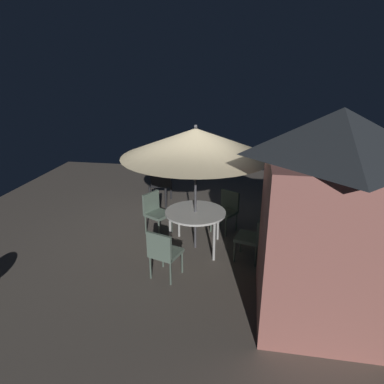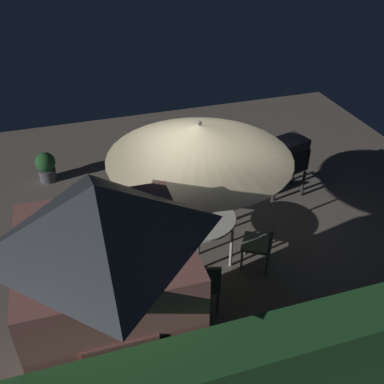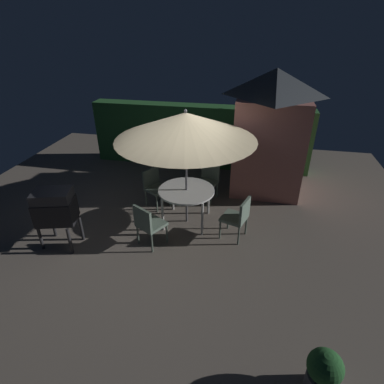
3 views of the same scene
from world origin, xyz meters
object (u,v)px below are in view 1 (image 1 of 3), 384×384
at_px(garden_shed, 328,221).
at_px(chair_toward_house, 253,235).
at_px(patio_umbrella, 196,142).
at_px(bbq_grill, 160,173).
at_px(chair_toward_hedge, 163,251).
at_px(chair_near_shed, 226,208).
at_px(patio_table, 195,215).
at_px(chair_far_side, 155,210).

height_order(garden_shed, chair_toward_house, garden_shed).
height_order(patio_umbrella, bbq_grill, patio_umbrella).
distance_m(patio_umbrella, chair_toward_hedge, 2.01).
bearing_deg(patio_umbrella, bbq_grill, -150.30).
relative_size(bbq_grill, chair_near_shed, 1.33).
distance_m(patio_table, chair_far_side, 1.12).
height_order(patio_table, chair_far_side, chair_far_side).
distance_m(patio_umbrella, bbq_grill, 2.87).
bearing_deg(chair_near_shed, patio_table, -32.21).
height_order(patio_umbrella, chair_toward_house, patio_umbrella).
xyz_separation_m(bbq_grill, chair_toward_house, (2.52, 2.40, -0.33)).
xyz_separation_m(garden_shed, chair_toward_hedge, (-0.53, -2.39, -0.99)).
bearing_deg(bbq_grill, garden_shed, 40.26).
relative_size(chair_far_side, chair_toward_hedge, 1.00).
height_order(patio_table, bbq_grill, bbq_grill).
bearing_deg(patio_table, chair_near_shed, 147.79).
distance_m(garden_shed, bbq_grill, 5.13).
bearing_deg(chair_near_shed, chair_toward_hedge, -24.88).
bearing_deg(chair_toward_hedge, chair_toward_house, 118.87).
distance_m(chair_near_shed, chair_toward_hedge, 2.22).
bearing_deg(chair_toward_house, chair_far_side, -111.82).
distance_m(bbq_grill, chair_toward_hedge, 3.48).
bearing_deg(garden_shed, chair_near_shed, -150.13).
bearing_deg(chair_near_shed, patio_umbrella, -32.21).
distance_m(garden_shed, chair_toward_house, 1.90).
relative_size(garden_shed, chair_far_side, 3.31).
distance_m(chair_toward_hedge, chair_toward_house, 1.72).
bearing_deg(chair_toward_hedge, chair_near_shed, 155.12).
relative_size(garden_shed, bbq_grill, 2.48).
height_order(patio_umbrella, chair_near_shed, patio_umbrella).
bearing_deg(bbq_grill, chair_toward_house, 43.55).
height_order(garden_shed, patio_umbrella, garden_shed).
height_order(patio_umbrella, chair_far_side, patio_umbrella).
relative_size(bbq_grill, chair_far_side, 1.33).
xyz_separation_m(bbq_grill, chair_far_side, (1.69, 0.31, -0.33)).
relative_size(bbq_grill, chair_toward_house, 1.33).
xyz_separation_m(bbq_grill, chair_near_shed, (1.34, 1.83, -0.33)).
bearing_deg(chair_near_shed, bbq_grill, -126.26).
bearing_deg(chair_near_shed, chair_toward_house, 25.77).
height_order(chair_near_shed, chair_far_side, same).
distance_m(bbq_grill, chair_toward_house, 3.49).
height_order(chair_toward_hedge, chair_toward_house, same).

